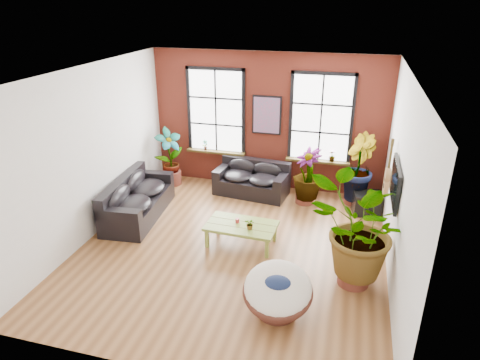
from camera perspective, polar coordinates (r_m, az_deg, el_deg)
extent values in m
cube|color=brown|center=(8.81, -1.03, -9.05)|extent=(6.00, 6.50, 0.02)
cube|color=white|center=(7.53, -1.22, 14.17)|extent=(6.00, 6.50, 0.02)
cube|color=#4D1912|center=(11.01, 3.64, 7.72)|extent=(6.00, 0.02, 3.50)
cube|color=silver|center=(5.31, -11.11, -11.08)|extent=(6.00, 0.02, 3.50)
cube|color=silver|center=(9.26, -19.35, 3.34)|extent=(0.02, 6.50, 3.50)
cube|color=silver|center=(7.79, 20.69, -0.60)|extent=(0.02, 6.50, 3.50)
cube|color=white|center=(11.24, -3.24, 9.10)|extent=(1.40, 0.02, 2.10)
cube|color=#3A2C0F|center=(11.49, -3.23, 3.79)|extent=(1.60, 0.22, 0.06)
cube|color=white|center=(10.73, 10.74, 8.04)|extent=(1.40, 0.02, 2.10)
cube|color=#3A2C0F|center=(10.99, 10.29, 2.51)|extent=(1.60, 0.22, 0.06)
cube|color=black|center=(10.99, 1.53, -0.85)|extent=(1.92, 1.10, 0.42)
cube|color=black|center=(11.11, 2.16, 1.79)|extent=(1.85, 0.43, 0.43)
cube|color=black|center=(11.14, -2.34, 1.27)|extent=(0.32, 0.91, 0.22)
cube|color=black|center=(10.63, 5.63, 0.05)|extent=(0.32, 0.91, 0.22)
ellipsoid|color=black|center=(10.95, -0.25, 0.61)|extent=(0.85, 0.83, 0.24)
ellipsoid|color=black|center=(11.12, 0.24, 1.81)|extent=(0.79, 0.33, 0.41)
ellipsoid|color=black|center=(10.73, 3.20, 0.07)|extent=(0.85, 0.83, 0.24)
ellipsoid|color=black|center=(10.90, 3.66, 1.31)|extent=(0.79, 0.33, 0.41)
cube|color=black|center=(10.16, -13.31, -3.53)|extent=(1.17, 2.38, 0.45)
cube|color=black|center=(10.11, -15.45, -1.04)|extent=(0.44, 2.31, 0.46)
cube|color=black|center=(9.18, -15.93, -4.48)|extent=(0.98, 0.32, 0.24)
cube|color=black|center=(10.88, -11.44, 0.48)|extent=(0.98, 0.32, 0.24)
ellipsoid|color=black|center=(9.64, -14.19, -3.23)|extent=(0.90, 1.08, 0.26)
ellipsoid|color=black|center=(9.68, -15.80, -2.21)|extent=(0.35, 1.03, 0.44)
ellipsoid|color=black|center=(10.40, -12.24, -1.02)|extent=(0.90, 1.08, 0.26)
ellipsoid|color=black|center=(10.43, -13.73, -0.08)|extent=(0.35, 1.03, 0.44)
cube|color=olive|center=(8.71, 0.18, -6.12)|extent=(1.45, 0.87, 0.06)
cube|color=#3A2C0F|center=(8.59, -0.09, -6.36)|extent=(1.41, 0.07, 0.00)
cube|color=#3A2C0F|center=(8.81, 0.45, -5.53)|extent=(1.41, 0.07, 0.00)
cube|color=olive|center=(8.75, -4.42, -7.78)|extent=(0.07, 0.07, 0.39)
cube|color=olive|center=(8.42, 3.63, -9.13)|extent=(0.07, 0.07, 0.39)
cube|color=olive|center=(9.27, -2.93, -5.82)|extent=(0.07, 0.07, 0.39)
cube|color=olive|center=(8.96, 4.66, -7.00)|extent=(0.07, 0.07, 0.39)
cylinder|color=red|center=(8.75, -0.35, -5.43)|extent=(0.08, 0.08, 0.09)
cylinder|color=#57291F|center=(7.19, 4.96, -16.39)|extent=(0.71, 0.71, 0.26)
torus|color=#57291F|center=(7.00, 5.05, -14.50)|extent=(1.23, 1.23, 0.51)
ellipsoid|color=white|center=(6.96, 5.07, -14.08)|extent=(1.19, 1.25, 0.69)
ellipsoid|color=#162246|center=(6.84, 5.08, -13.50)|extent=(0.46, 0.39, 0.19)
cube|color=black|center=(10.89, 3.59, 8.63)|extent=(0.74, 0.04, 0.98)
cube|color=#0C7F8C|center=(10.87, 3.55, 8.59)|extent=(0.66, 0.02, 0.90)
cube|color=black|center=(8.09, 20.02, -0.37)|extent=(0.06, 1.25, 0.72)
cube|color=black|center=(8.09, 19.77, -0.35)|extent=(0.01, 1.15, 0.62)
cylinder|color=#B27F4C|center=(9.25, 18.89, -0.76)|extent=(0.09, 0.38, 0.38)
cylinder|color=#B27F4C|center=(9.16, 19.09, 0.67)|extent=(0.09, 0.30, 0.30)
cylinder|color=black|center=(9.25, 18.86, -0.75)|extent=(0.09, 0.11, 0.11)
cube|color=#3A2C0F|center=(9.03, 19.40, 2.84)|extent=(0.04, 0.05, 0.55)
cube|color=#3A2C0F|center=(8.93, 19.67, 4.76)|extent=(0.06, 0.06, 0.14)
cube|color=black|center=(10.43, 16.52, -2.98)|extent=(0.69, 0.61, 0.51)
cylinder|color=brown|center=(11.73, -9.04, 0.35)|extent=(0.54, 0.54, 0.37)
cylinder|color=brown|center=(10.89, 14.85, -2.15)|extent=(0.49, 0.49, 0.33)
cylinder|color=brown|center=(7.99, 14.92, -11.94)|extent=(0.67, 0.67, 0.41)
cylinder|color=brown|center=(10.66, 8.62, -2.17)|extent=(0.55, 0.55, 0.33)
imported|color=#304E14|center=(11.46, -9.36, 3.39)|extent=(0.86, 0.90, 1.41)
imported|color=#304E14|center=(10.56, 15.35, 1.66)|extent=(0.86, 1.00, 1.61)
imported|color=#304E14|center=(7.52, 15.51, -6.63)|extent=(2.12, 2.06, 1.80)
imported|color=#304E14|center=(10.40, 9.01, 0.81)|extent=(1.00, 1.00, 1.27)
imported|color=#304E14|center=(8.48, 1.38, -5.90)|extent=(0.26, 0.25, 0.23)
imported|color=#304E14|center=(11.53, -4.67, 4.69)|extent=(0.17, 0.17, 0.27)
imported|color=#304E14|center=(10.92, 12.18, 3.13)|extent=(0.19, 0.19, 0.27)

